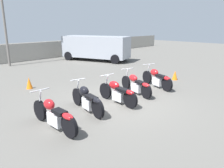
{
  "coord_description": "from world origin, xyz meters",
  "views": [
    {
      "loc": [
        -5.77,
        -5.24,
        2.86
      ],
      "look_at": [
        0.0,
        0.39,
        0.65
      ],
      "focal_mm": 35.0,
      "sensor_mm": 36.0,
      "label": 1
    }
  ],
  "objects_px": {
    "motorcycle_slot_0": "(54,115)",
    "motorcycle_slot_4": "(157,78)",
    "motorcycle_slot_2": "(118,92)",
    "motorcycle_slot_3": "(136,84)",
    "traffic_cone_far": "(29,83)",
    "parked_van": "(96,47)",
    "traffic_cone_near": "(175,75)",
    "motorcycle_slot_1": "(87,99)"
  },
  "relations": [
    {
      "from": "traffic_cone_near",
      "to": "motorcycle_slot_4",
      "type": "bearing_deg",
      "value": -176.28
    },
    {
      "from": "parked_van",
      "to": "traffic_cone_far",
      "type": "relative_size",
      "value": 10.8
    },
    {
      "from": "traffic_cone_near",
      "to": "motorcycle_slot_2",
      "type": "bearing_deg",
      "value": -176.74
    },
    {
      "from": "motorcycle_slot_3",
      "to": "motorcycle_slot_4",
      "type": "distance_m",
      "value": 1.45
    },
    {
      "from": "parked_van",
      "to": "traffic_cone_far",
      "type": "height_order",
      "value": "parked_van"
    },
    {
      "from": "motorcycle_slot_3",
      "to": "traffic_cone_near",
      "type": "bearing_deg",
      "value": 18.39
    },
    {
      "from": "traffic_cone_near",
      "to": "motorcycle_slot_0",
      "type": "bearing_deg",
      "value": -176.96
    },
    {
      "from": "motorcycle_slot_1",
      "to": "motorcycle_slot_4",
      "type": "distance_m",
      "value": 4.14
    },
    {
      "from": "motorcycle_slot_0",
      "to": "motorcycle_slot_2",
      "type": "bearing_deg",
      "value": 2.85
    },
    {
      "from": "motorcycle_slot_0",
      "to": "motorcycle_slot_4",
      "type": "distance_m",
      "value": 5.61
    },
    {
      "from": "motorcycle_slot_0",
      "to": "parked_van",
      "type": "distance_m",
      "value": 12.14
    },
    {
      "from": "traffic_cone_far",
      "to": "motorcycle_slot_1",
      "type": "bearing_deg",
      "value": -88.22
    },
    {
      "from": "motorcycle_slot_2",
      "to": "traffic_cone_far",
      "type": "bearing_deg",
      "value": 113.63
    },
    {
      "from": "motorcycle_slot_0",
      "to": "parked_van",
      "type": "xyz_separation_m",
      "value": [
        8.89,
        8.25,
        0.68
      ]
    },
    {
      "from": "motorcycle_slot_0",
      "to": "motorcycle_slot_4",
      "type": "bearing_deg",
      "value": 3.01
    },
    {
      "from": "parked_van",
      "to": "traffic_cone_near",
      "type": "distance_m",
      "value": 8.01
    },
    {
      "from": "motorcycle_slot_0",
      "to": "motorcycle_slot_1",
      "type": "bearing_deg",
      "value": 12.96
    },
    {
      "from": "motorcycle_slot_0",
      "to": "traffic_cone_far",
      "type": "relative_size",
      "value": 4.15
    },
    {
      "from": "traffic_cone_far",
      "to": "motorcycle_slot_2",
      "type": "bearing_deg",
      "value": -71.39
    },
    {
      "from": "motorcycle_slot_2",
      "to": "motorcycle_slot_3",
      "type": "bearing_deg",
      "value": 14.91
    },
    {
      "from": "motorcycle_slot_0",
      "to": "motorcycle_slot_2",
      "type": "relative_size",
      "value": 1.09
    },
    {
      "from": "motorcycle_slot_2",
      "to": "motorcycle_slot_4",
      "type": "distance_m",
      "value": 2.85
    },
    {
      "from": "traffic_cone_near",
      "to": "motorcycle_slot_1",
      "type": "bearing_deg",
      "value": -179.35
    },
    {
      "from": "motorcycle_slot_0",
      "to": "motorcycle_slot_1",
      "type": "xyz_separation_m",
      "value": [
        1.46,
        0.33,
        0.01
      ]
    },
    {
      "from": "traffic_cone_near",
      "to": "traffic_cone_far",
      "type": "xyz_separation_m",
      "value": [
        -6.18,
        3.95,
        0.02
      ]
    },
    {
      "from": "motorcycle_slot_4",
      "to": "traffic_cone_near",
      "type": "distance_m",
      "value": 1.93
    },
    {
      "from": "motorcycle_slot_3",
      "to": "traffic_cone_far",
      "type": "distance_m",
      "value": 4.88
    },
    {
      "from": "motorcycle_slot_0",
      "to": "motorcycle_slot_4",
      "type": "xyz_separation_m",
      "value": [
        5.6,
        0.27,
        0.02
      ]
    },
    {
      "from": "motorcycle_slot_0",
      "to": "traffic_cone_far",
      "type": "bearing_deg",
      "value": 73.14
    },
    {
      "from": "motorcycle_slot_4",
      "to": "traffic_cone_far",
      "type": "relative_size",
      "value": 3.86
    },
    {
      "from": "motorcycle_slot_3",
      "to": "parked_van",
      "type": "relative_size",
      "value": 0.36
    },
    {
      "from": "motorcycle_slot_0",
      "to": "traffic_cone_far",
      "type": "xyz_separation_m",
      "value": [
        1.33,
        4.35,
        -0.15
      ]
    },
    {
      "from": "motorcycle_slot_1",
      "to": "motorcycle_slot_3",
      "type": "xyz_separation_m",
      "value": [
        2.7,
        0.04,
        -0.02
      ]
    },
    {
      "from": "motorcycle_slot_0",
      "to": "motorcycle_slot_2",
      "type": "xyz_separation_m",
      "value": [
        2.76,
        0.13,
        0.01
      ]
    },
    {
      "from": "parked_van",
      "to": "motorcycle_slot_1",
      "type": "bearing_deg",
      "value": -152.99
    },
    {
      "from": "motorcycle_slot_3",
      "to": "traffic_cone_near",
      "type": "distance_m",
      "value": 3.36
    },
    {
      "from": "motorcycle_slot_0",
      "to": "traffic_cone_near",
      "type": "relative_size",
      "value": 4.48
    },
    {
      "from": "motorcycle_slot_3",
      "to": "traffic_cone_far",
      "type": "relative_size",
      "value": 3.94
    },
    {
      "from": "parked_van",
      "to": "traffic_cone_far",
      "type": "distance_m",
      "value": 8.54
    },
    {
      "from": "traffic_cone_far",
      "to": "motorcycle_slot_4",
      "type": "bearing_deg",
      "value": -43.69
    },
    {
      "from": "motorcycle_slot_2",
      "to": "traffic_cone_near",
      "type": "xyz_separation_m",
      "value": [
        4.76,
        0.27,
        -0.18
      ]
    },
    {
      "from": "motorcycle_slot_1",
      "to": "motorcycle_slot_2",
      "type": "bearing_deg",
      "value": 1.92
    }
  ]
}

